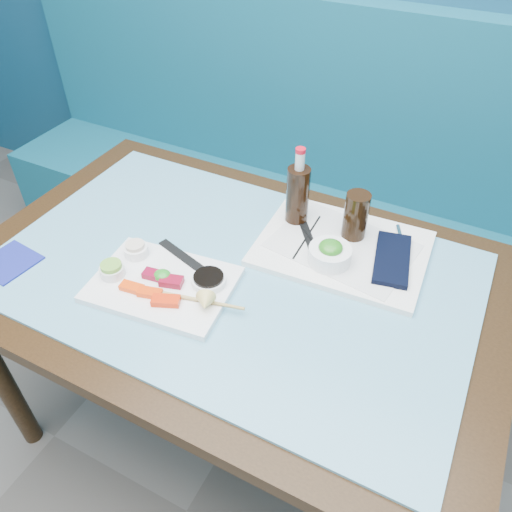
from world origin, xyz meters
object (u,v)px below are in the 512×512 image
at_px(blue_napkin, 9,262).
at_px(cola_glass, 356,216).
at_px(serving_tray, 342,248).
at_px(cola_bottle_body, 297,198).
at_px(dining_table, 232,294).
at_px(sashimi_plate, 163,284).
at_px(booth_bench, 331,216).
at_px(seaweed_bowl, 330,255).

bearing_deg(blue_napkin, cola_glass, 32.98).
xyz_separation_m(serving_tray, blue_napkin, (-0.76, -0.45, -0.01)).
distance_m(serving_tray, cola_bottle_body, 0.19).
distance_m(dining_table, sashimi_plate, 0.21).
relative_size(booth_bench, seaweed_bowl, 27.06).
bearing_deg(sashimi_plate, seaweed_bowl, 31.19).
xyz_separation_m(booth_bench, dining_table, (0.00, -0.84, 0.29)).
xyz_separation_m(cola_bottle_body, blue_napkin, (-0.61, -0.50, -0.09)).
bearing_deg(serving_tray, cola_glass, 76.93).
relative_size(sashimi_plate, serving_tray, 0.78).
relative_size(cola_glass, blue_napkin, 1.04).
distance_m(booth_bench, blue_napkin, 1.27).
height_order(seaweed_bowl, cola_glass, cola_glass).
bearing_deg(booth_bench, dining_table, -90.00).
distance_m(cola_glass, blue_napkin, 0.93).
height_order(booth_bench, serving_tray, booth_bench).
bearing_deg(blue_napkin, booth_bench, 63.73).
bearing_deg(serving_tray, cola_bottle_body, 159.07).
relative_size(seaweed_bowl, cola_glass, 0.82).
distance_m(booth_bench, seaweed_bowl, 0.86).
xyz_separation_m(booth_bench, sashimi_plate, (-0.12, -0.97, 0.39)).
relative_size(booth_bench, blue_napkin, 23.04).
bearing_deg(dining_table, cola_glass, 47.16).
xyz_separation_m(dining_table, cola_glass, (0.24, 0.26, 0.18)).
distance_m(seaweed_bowl, cola_glass, 0.14).
bearing_deg(cola_glass, blue_napkin, -147.02).
relative_size(sashimi_plate, seaweed_bowl, 3.11).
distance_m(booth_bench, sashimi_plate, 1.06).
distance_m(sashimi_plate, seaweed_bowl, 0.43).
distance_m(cola_bottle_body, blue_napkin, 0.79).
relative_size(cola_bottle_body, blue_napkin, 1.41).
height_order(seaweed_bowl, blue_napkin, seaweed_bowl).
height_order(sashimi_plate, cola_bottle_body, cola_bottle_body).
xyz_separation_m(booth_bench, cola_bottle_body, (0.07, -0.58, 0.47)).
xyz_separation_m(sashimi_plate, cola_bottle_body, (0.19, 0.39, 0.08)).
bearing_deg(sashimi_plate, blue_napkin, -171.38).
xyz_separation_m(booth_bench, blue_napkin, (-0.53, -1.08, 0.39)).
xyz_separation_m(sashimi_plate, seaweed_bowl, (0.34, 0.26, 0.03)).
bearing_deg(serving_tray, dining_table, -141.23).
distance_m(dining_table, cola_glass, 0.39).
bearing_deg(cola_bottle_body, booth_bench, 96.91).
height_order(booth_bench, seaweed_bowl, booth_bench).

